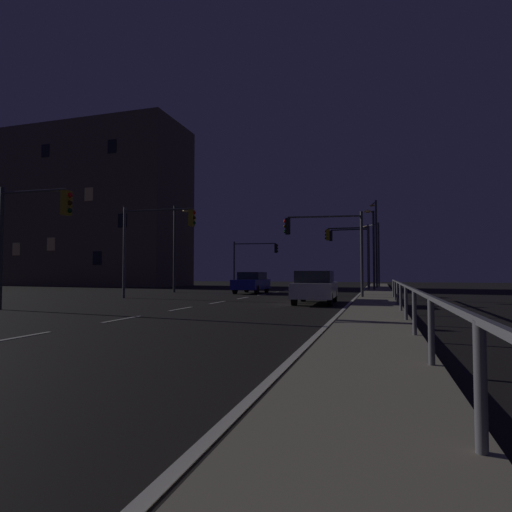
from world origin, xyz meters
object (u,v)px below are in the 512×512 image
at_px(car_oncoming, 252,282).
at_px(street_lamp_median, 376,247).
at_px(street_lamp_mid_block, 177,240).
at_px(building_distant, 91,208).
at_px(traffic_light_far_center, 325,236).
at_px(traffic_light_mid_right, 155,233).
at_px(traffic_light_overhead_east, 349,244).
at_px(traffic_light_near_right, 254,254).
at_px(traffic_light_mid_left, 32,222).
at_px(street_lamp_far_end, 376,236).
at_px(traffic_light_near_left, 351,245).
at_px(car, 315,287).
at_px(street_lamp_corner, 373,241).

height_order(car_oncoming, street_lamp_median, street_lamp_median).
distance_m(street_lamp_mid_block, building_distant, 24.20).
xyz_separation_m(car_oncoming, traffic_light_far_center, (6.12, -5.47, 2.77)).
height_order(car_oncoming, street_lamp_mid_block, street_lamp_mid_block).
bearing_deg(traffic_light_far_center, car_oncoming, 138.22).
bearing_deg(traffic_light_mid_right, traffic_light_overhead_east, 53.81).
xyz_separation_m(traffic_light_near_right, street_lamp_mid_block, (-2.43, -12.87, 0.56)).
relative_size(traffic_light_mid_right, traffic_light_mid_left, 1.10).
height_order(street_lamp_median, building_distant, building_distant).
bearing_deg(traffic_light_mid_left, building_distant, 125.14).
height_order(traffic_light_mid_left, street_lamp_far_end, street_lamp_far_end).
xyz_separation_m(traffic_light_near_left, traffic_light_mid_right, (-10.15, -17.23, -0.21)).
height_order(car_oncoming, traffic_light_mid_right, traffic_light_mid_right).
bearing_deg(traffic_light_near_right, building_distant, 177.32).
relative_size(traffic_light_mid_right, street_lamp_median, 0.82).
xyz_separation_m(car, street_lamp_corner, (2.42, 15.42, 3.29)).
bearing_deg(street_lamp_median, car_oncoming, -119.69).
bearing_deg(street_lamp_corner, street_lamp_median, 88.93).
distance_m(car_oncoming, traffic_light_mid_right, 9.07).
bearing_deg(traffic_light_near_left, car, -91.44).
height_order(traffic_light_far_center, street_lamp_median, street_lamp_median).
distance_m(traffic_light_near_left, traffic_light_near_right, 10.84).
relative_size(traffic_light_mid_right, traffic_light_far_center, 1.12).
relative_size(traffic_light_overhead_east, street_lamp_mid_block, 0.80).
distance_m(car, traffic_light_near_left, 19.17).
distance_m(traffic_light_mid_right, street_lamp_corner, 18.32).
distance_m(traffic_light_overhead_east, street_lamp_far_end, 6.31).
distance_m(car, traffic_light_mid_left, 12.52).
relative_size(traffic_light_mid_right, traffic_light_near_right, 1.11).
xyz_separation_m(car_oncoming, traffic_light_mid_left, (-4.03, -16.25, 2.64)).
xyz_separation_m(traffic_light_far_center, traffic_light_mid_left, (-10.16, -10.78, -0.12)).
bearing_deg(traffic_light_mid_left, traffic_light_far_center, 46.70).
xyz_separation_m(car, street_lamp_mid_block, (-12.26, 9.35, 3.24)).
height_order(street_lamp_corner, street_lamp_mid_block, street_lamp_mid_block).
relative_size(car_oncoming, traffic_light_mid_left, 0.90).
height_order(traffic_light_overhead_east, building_distant, building_distant).
xyz_separation_m(car, traffic_light_near_left, (0.48, 18.88, 3.25)).
height_order(traffic_light_mid_right, traffic_light_near_right, traffic_light_mid_right).
xyz_separation_m(car_oncoming, street_lamp_mid_block, (-6.13, -0.09, 3.24)).
distance_m(traffic_light_near_right, street_lamp_median, 12.69).
bearing_deg(traffic_light_overhead_east, street_lamp_median, 77.25).
distance_m(car, building_distant, 39.95).
bearing_deg(traffic_light_mid_left, traffic_light_near_right, 89.33).
relative_size(street_lamp_mid_block, building_distant, 0.29).
xyz_separation_m(street_lamp_corner, building_distant, (-33.72, 7.80, 5.49)).
xyz_separation_m(car_oncoming, street_lamp_corner, (8.55, 5.98, 3.29)).
bearing_deg(car, car_oncoming, 123.03).
xyz_separation_m(traffic_light_near_left, traffic_light_overhead_east, (0.05, -3.30, -0.14)).
xyz_separation_m(car, traffic_light_far_center, (-0.01, 3.96, 2.77)).
bearing_deg(traffic_light_overhead_east, traffic_light_mid_left, -115.51).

